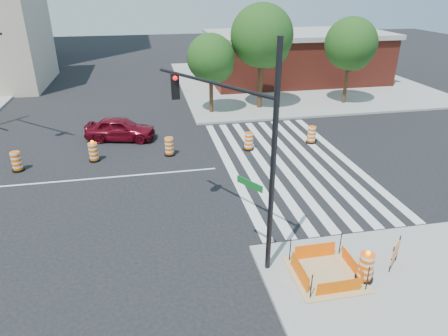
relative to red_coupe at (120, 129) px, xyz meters
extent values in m
plane|color=black|center=(-2.13, -5.24, -0.70)|extent=(120.00, 120.00, 0.00)
cube|color=gray|center=(15.87, 12.76, -0.63)|extent=(22.00, 22.00, 0.15)
cube|color=silver|center=(5.67, -5.24, -0.70)|extent=(0.45, 13.50, 0.01)
cube|color=silver|center=(6.57, -5.24, -0.70)|extent=(0.45, 13.50, 0.01)
cube|color=silver|center=(7.47, -5.24, -0.70)|extent=(0.45, 13.50, 0.01)
cube|color=silver|center=(8.37, -5.24, -0.70)|extent=(0.45, 13.50, 0.01)
cube|color=silver|center=(9.27, -5.24, -0.70)|extent=(0.45, 13.50, 0.01)
cube|color=silver|center=(10.17, -5.24, -0.70)|extent=(0.45, 13.50, 0.01)
cube|color=silver|center=(11.07, -5.24, -0.70)|extent=(0.45, 13.50, 0.01)
cube|color=silver|center=(11.97, -5.24, -0.70)|extent=(0.45, 13.50, 0.01)
cube|color=silver|center=(-2.13, -5.24, -0.70)|extent=(14.00, 0.12, 0.01)
cube|color=tan|center=(6.87, -14.24, -0.53)|extent=(2.20, 2.20, 0.05)
cube|color=#FF6105|center=(6.87, -15.14, -0.28)|extent=(1.44, 0.02, 0.55)
cube|color=#FF6105|center=(6.87, -13.34, -0.28)|extent=(1.44, 0.02, 0.55)
cube|color=#FF6105|center=(5.97, -14.24, -0.28)|extent=(0.02, 1.44, 0.55)
cube|color=#FF6105|center=(7.77, -14.24, -0.28)|extent=(0.02, 1.44, 0.55)
cylinder|color=black|center=(5.97, -15.14, -0.10)|extent=(0.04, 0.04, 0.90)
cylinder|color=black|center=(7.77, -15.14, -0.10)|extent=(0.04, 0.04, 0.90)
cylinder|color=black|center=(5.97, -13.34, -0.10)|extent=(0.04, 0.04, 0.90)
cylinder|color=black|center=(7.77, -13.34, -0.10)|extent=(0.04, 0.04, 0.90)
cube|color=maroon|center=(15.87, 12.76, 1.40)|extent=(16.00, 8.00, 4.20)
cube|color=gray|center=(15.87, 12.76, 3.70)|extent=(16.50, 8.50, 0.40)
imported|color=#610815|center=(0.00, 0.00, 0.00)|extent=(4.40, 2.57, 1.41)
cylinder|color=black|center=(5.15, -13.48, 3.11)|extent=(0.16, 0.16, 7.33)
cylinder|color=black|center=(3.72, -11.14, 5.12)|extent=(2.95, 4.75, 0.11)
cube|color=black|center=(2.72, -9.50, 4.67)|extent=(0.29, 0.26, 0.92)
sphere|color=#FF0C0C|center=(2.72, -9.68, 4.99)|extent=(0.16, 0.16, 0.16)
cube|color=#0C591E|center=(4.67, -12.70, 2.19)|extent=(0.60, 0.96, 0.23)
cylinder|color=black|center=(7.96, -14.68, -0.51)|extent=(0.57, 0.57, 0.09)
cylinder|color=#FF5D05|center=(7.96, -14.68, -0.03)|extent=(0.45, 0.45, 0.90)
sphere|color=#FF990C|center=(7.96, -14.68, 0.49)|extent=(0.15, 0.15, 0.15)
cube|color=#FF5D05|center=(9.24, -14.25, 0.14)|extent=(0.65, 0.59, 0.28)
cube|color=#FF5D05|center=(9.24, -14.25, -0.18)|extent=(0.65, 0.59, 0.22)
cylinder|color=black|center=(8.96, -14.50, -0.06)|extent=(0.04, 0.04, 0.99)
cylinder|color=black|center=(9.52, -13.99, -0.06)|extent=(0.04, 0.04, 0.99)
cylinder|color=#382314|center=(6.28, 4.17, 1.07)|extent=(0.28, 0.28, 3.54)
sphere|color=#124013|center=(6.28, 4.17, 3.28)|extent=(3.32, 3.32, 3.32)
sphere|color=#124013|center=(6.73, 4.44, 2.73)|extent=(2.44, 2.44, 2.44)
sphere|color=#124013|center=(5.93, 3.99, 2.95)|extent=(2.22, 2.22, 2.22)
cylinder|color=#382314|center=(10.02, 4.64, 1.66)|extent=(0.35, 0.35, 4.72)
sphere|color=#124013|center=(10.02, 4.64, 4.61)|extent=(4.43, 4.43, 4.43)
sphere|color=#124013|center=(10.58, 4.97, 3.87)|extent=(3.25, 3.25, 3.25)
sphere|color=#124013|center=(9.58, 4.41, 4.17)|extent=(2.95, 2.95, 2.95)
cylinder|color=#382314|center=(16.87, 4.59, 1.34)|extent=(0.29, 0.29, 4.09)
sphere|color=#124013|center=(16.87, 4.59, 3.90)|extent=(3.84, 3.84, 3.84)
sphere|color=#124013|center=(17.32, 4.85, 3.26)|extent=(2.81, 2.81, 2.81)
sphere|color=#124013|center=(16.51, 4.41, 3.52)|extent=(2.56, 2.56, 2.56)
cylinder|color=black|center=(-5.00, -3.52, -0.65)|extent=(0.60, 0.60, 0.10)
cylinder|color=#FF5D05|center=(-5.00, -3.52, -0.15)|extent=(0.48, 0.48, 0.95)
cylinder|color=black|center=(-1.31, -3.00, -0.65)|extent=(0.60, 0.60, 0.10)
cylinder|color=#FF5D05|center=(-1.31, -3.00, -0.15)|extent=(0.48, 0.48, 0.95)
sphere|color=#FF990C|center=(-1.31, -3.00, 0.40)|extent=(0.16, 0.16, 0.16)
cylinder|color=black|center=(2.71, -2.99, -0.65)|extent=(0.60, 0.60, 0.10)
cylinder|color=#FF5D05|center=(2.71, -2.99, -0.15)|extent=(0.48, 0.48, 0.95)
cylinder|color=black|center=(7.20, -3.08, -0.65)|extent=(0.60, 0.60, 0.10)
cylinder|color=#FF5D05|center=(7.20, -3.08, -0.15)|extent=(0.48, 0.48, 0.95)
cylinder|color=black|center=(11.12, -2.78, -0.65)|extent=(0.60, 0.60, 0.10)
cylinder|color=#FF5D05|center=(11.12, -2.78, -0.15)|extent=(0.48, 0.48, 0.95)
camera|label=1|loc=(1.67, -23.58, 7.99)|focal=32.00mm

